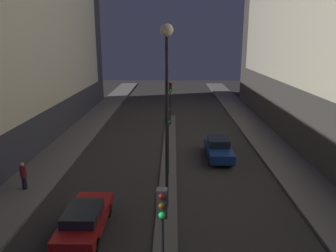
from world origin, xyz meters
The scene contains 9 objects.
building_left centered at (-13.02, 21.10, 9.23)m, with size 6.01×42.20×18.45m.
median_strip centered at (0.00, 16.23, 0.06)m, with size 1.08×30.46×0.11m.
traffic_light_near centered at (0.00, 3.03, 3.34)m, with size 0.32×0.42×4.38m.
traffic_light_mid centered at (0.00, 14.17, 3.34)m, with size 0.32×0.42×4.38m.
traffic_light_far centered at (0.00, 27.22, 3.34)m, with size 0.32×0.42×4.38m.
street_lamp centered at (0.00, 10.09, 6.81)m, with size 0.61×0.61×9.30m.
car_left_lane centered at (-3.73, 7.72, 0.71)m, with size 1.79×4.58×1.37m.
car_right_lane centered at (3.73, 17.77, 0.76)m, with size 1.74×4.62×1.51m.
pedestrian_on_left_sidewalk centered at (-8.41, 11.92, 1.03)m, with size 0.38×0.38×1.64m.
Camera 1 is at (0.33, -5.64, 8.70)m, focal length 35.00 mm.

